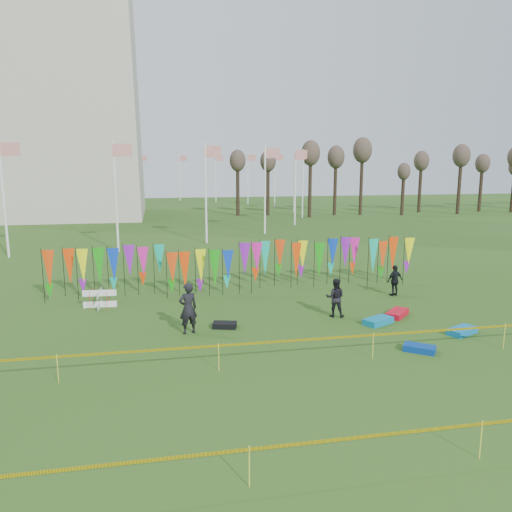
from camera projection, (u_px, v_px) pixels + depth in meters
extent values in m
plane|color=#254A14|center=(271.00, 345.00, 17.69)|extent=(160.00, 160.00, 0.00)
cylinder|color=white|center=(294.00, 182.00, 65.92)|extent=(0.16, 0.16, 8.00)
plane|color=red|center=(299.00, 156.00, 65.43)|extent=(1.40, 0.00, 1.40)
cylinder|color=white|center=(275.00, 180.00, 72.74)|extent=(0.16, 0.16, 8.00)
plane|color=red|center=(279.00, 157.00, 72.25)|extent=(1.40, 0.00, 1.40)
cylinder|color=white|center=(248.00, 179.00, 78.73)|extent=(0.16, 0.16, 8.00)
plane|color=red|center=(252.00, 158.00, 78.24)|extent=(1.40, 0.00, 1.40)
cylinder|color=white|center=(216.00, 178.00, 83.48)|extent=(0.16, 0.16, 8.00)
plane|color=red|center=(219.00, 158.00, 83.00)|extent=(1.40, 0.00, 1.40)
cylinder|color=white|center=(180.00, 178.00, 86.68)|extent=(0.16, 0.16, 8.00)
plane|color=red|center=(183.00, 158.00, 86.20)|extent=(1.40, 0.00, 1.40)
cylinder|color=white|center=(140.00, 177.00, 88.11)|extent=(0.16, 0.16, 8.00)
plane|color=red|center=(143.00, 158.00, 87.62)|extent=(1.40, 0.00, 1.40)
cylinder|color=white|center=(98.00, 177.00, 87.67)|extent=(0.16, 0.16, 8.00)
plane|color=red|center=(101.00, 158.00, 87.18)|extent=(1.40, 0.00, 1.40)
cylinder|color=white|center=(54.00, 178.00, 85.38)|extent=(0.16, 0.16, 8.00)
plane|color=red|center=(56.00, 158.00, 84.89)|extent=(1.40, 0.00, 1.40)
cylinder|color=white|center=(7.00, 178.00, 81.41)|extent=(0.16, 0.16, 8.00)
plane|color=red|center=(9.00, 158.00, 80.92)|extent=(1.40, 0.00, 1.40)
cylinder|color=white|center=(4.00, 199.00, 33.62)|extent=(0.16, 0.16, 8.00)
plane|color=red|center=(9.00, 149.00, 33.13)|extent=(1.40, 0.00, 1.40)
cylinder|color=white|center=(116.00, 197.00, 35.91)|extent=(0.16, 0.16, 8.00)
plane|color=red|center=(122.00, 150.00, 35.42)|extent=(1.40, 0.00, 1.40)
cylinder|color=white|center=(206.00, 194.00, 39.88)|extent=(0.16, 0.16, 8.00)
plane|color=red|center=(213.00, 152.00, 39.39)|extent=(1.40, 0.00, 1.40)
cylinder|color=white|center=(265.00, 190.00, 45.27)|extent=(0.16, 0.16, 8.00)
plane|color=red|center=(272.00, 153.00, 44.78)|extent=(1.40, 0.00, 1.40)
cylinder|color=white|center=(295.00, 187.00, 51.70)|extent=(0.16, 0.16, 8.00)
plane|color=red|center=(301.00, 154.00, 51.22)|extent=(1.40, 0.00, 1.40)
cylinder|color=white|center=(303.00, 184.00, 58.75)|extent=(0.16, 0.16, 8.00)
plane|color=red|center=(308.00, 156.00, 58.26)|extent=(1.40, 0.00, 1.40)
cylinder|color=black|center=(46.00, 276.00, 23.23)|extent=(0.03, 0.03, 2.38)
cone|color=#EF400D|center=(52.00, 269.00, 23.22)|extent=(0.64, 0.64, 1.60)
cylinder|color=black|center=(62.00, 275.00, 23.36)|extent=(0.03, 0.03, 2.38)
cone|color=#F73D07|center=(68.00, 269.00, 23.35)|extent=(0.64, 0.64, 1.60)
cylinder|color=black|center=(78.00, 275.00, 23.49)|extent=(0.03, 0.03, 2.38)
cone|color=#FAFF0D|center=(83.00, 268.00, 23.49)|extent=(0.64, 0.64, 1.60)
cylinder|color=black|center=(93.00, 274.00, 23.62)|extent=(0.03, 0.03, 2.38)
cone|color=#159C11|center=(99.00, 268.00, 23.62)|extent=(0.64, 0.64, 1.60)
cylinder|color=black|center=(108.00, 274.00, 23.75)|extent=(0.03, 0.03, 2.38)
cone|color=#0B37C5|center=(114.00, 267.00, 23.75)|extent=(0.64, 0.64, 1.60)
cylinder|color=black|center=(123.00, 273.00, 23.88)|extent=(0.03, 0.03, 2.38)
cone|color=purple|center=(129.00, 266.00, 23.88)|extent=(0.64, 0.64, 1.60)
cylinder|color=black|center=(138.00, 272.00, 24.01)|extent=(0.03, 0.03, 2.38)
cone|color=#E3199A|center=(143.00, 266.00, 24.01)|extent=(0.64, 0.64, 1.60)
cylinder|color=black|center=(152.00, 272.00, 24.14)|extent=(0.03, 0.03, 2.38)
cone|color=#0CB691|center=(158.00, 265.00, 24.14)|extent=(0.64, 0.64, 1.60)
cylinder|color=black|center=(167.00, 271.00, 24.27)|extent=(0.03, 0.03, 2.38)
cone|color=#EF400D|center=(173.00, 265.00, 24.27)|extent=(0.64, 0.64, 1.60)
cylinder|color=black|center=(181.00, 271.00, 24.40)|extent=(0.03, 0.03, 2.38)
cone|color=#F73D07|center=(187.00, 264.00, 24.40)|extent=(0.64, 0.64, 1.60)
cylinder|color=black|center=(195.00, 270.00, 24.53)|extent=(0.03, 0.03, 2.38)
cone|color=#FAFF0D|center=(201.00, 264.00, 24.53)|extent=(0.64, 0.64, 1.60)
cylinder|color=black|center=(209.00, 270.00, 24.66)|extent=(0.03, 0.03, 2.38)
cone|color=#159C11|center=(215.00, 263.00, 24.66)|extent=(0.64, 0.64, 1.60)
cylinder|color=black|center=(223.00, 269.00, 24.79)|extent=(0.03, 0.03, 2.38)
cone|color=#0B37C5|center=(229.00, 263.00, 24.79)|extent=(0.64, 0.64, 1.60)
cylinder|color=black|center=(237.00, 268.00, 24.92)|extent=(0.03, 0.03, 2.38)
cone|color=purple|center=(243.00, 262.00, 24.92)|extent=(0.64, 0.64, 1.60)
cylinder|color=black|center=(251.00, 268.00, 25.05)|extent=(0.03, 0.03, 2.38)
cone|color=#E3199A|center=(256.00, 262.00, 25.05)|extent=(0.64, 0.64, 1.60)
cylinder|color=black|center=(264.00, 267.00, 25.19)|extent=(0.03, 0.03, 2.38)
cone|color=#0CB691|center=(270.00, 261.00, 25.18)|extent=(0.64, 0.64, 1.60)
cylinder|color=black|center=(277.00, 267.00, 25.32)|extent=(0.03, 0.03, 2.38)
cone|color=#EF400D|center=(283.00, 261.00, 25.31)|extent=(0.64, 0.64, 1.60)
cylinder|color=black|center=(291.00, 266.00, 25.45)|extent=(0.03, 0.03, 2.38)
cone|color=#F73D07|center=(296.00, 260.00, 25.44)|extent=(0.64, 0.64, 1.60)
cylinder|color=black|center=(304.00, 266.00, 25.58)|extent=(0.03, 0.03, 2.38)
cone|color=#FAFF0D|center=(309.00, 260.00, 25.57)|extent=(0.64, 0.64, 1.60)
cylinder|color=black|center=(317.00, 265.00, 25.71)|extent=(0.03, 0.03, 2.38)
cone|color=#159C11|center=(322.00, 259.00, 25.70)|extent=(0.64, 0.64, 1.60)
cylinder|color=black|center=(329.00, 265.00, 25.84)|extent=(0.03, 0.03, 2.38)
cone|color=#0B37C5|center=(335.00, 259.00, 25.83)|extent=(0.64, 0.64, 1.60)
cylinder|color=black|center=(342.00, 264.00, 25.97)|extent=(0.03, 0.03, 2.38)
cone|color=purple|center=(347.00, 258.00, 25.96)|extent=(0.64, 0.64, 1.60)
cylinder|color=black|center=(355.00, 264.00, 26.10)|extent=(0.03, 0.03, 2.38)
cone|color=#E3199A|center=(360.00, 258.00, 26.09)|extent=(0.64, 0.64, 1.60)
cylinder|color=black|center=(367.00, 263.00, 26.23)|extent=(0.03, 0.03, 2.38)
cone|color=#0CB691|center=(372.00, 257.00, 26.23)|extent=(0.64, 0.64, 1.60)
cylinder|color=black|center=(379.00, 263.00, 26.36)|extent=(0.03, 0.03, 2.38)
cone|color=#EF400D|center=(384.00, 257.00, 26.36)|extent=(0.64, 0.64, 1.60)
cylinder|color=black|center=(391.00, 262.00, 26.49)|extent=(0.03, 0.03, 2.38)
cone|color=#F73D07|center=(397.00, 256.00, 26.49)|extent=(0.64, 0.64, 1.60)
cylinder|color=black|center=(403.00, 262.00, 26.62)|extent=(0.03, 0.03, 2.38)
cone|color=#FAFF0D|center=(409.00, 256.00, 26.62)|extent=(0.64, 0.64, 1.60)
cube|color=yellow|center=(284.00, 341.00, 15.76)|extent=(26.00, 0.01, 0.08)
cylinder|color=yellow|center=(51.00, 369.00, 14.51)|extent=(0.02, 0.02, 0.90)
cylinder|color=yellow|center=(221.00, 357.00, 15.45)|extent=(0.02, 0.02, 0.90)
cylinder|color=yellow|center=(372.00, 346.00, 16.40)|extent=(0.02, 0.02, 0.90)
cylinder|color=yellow|center=(507.00, 336.00, 17.34)|extent=(0.02, 0.02, 0.90)
cube|color=yellow|center=(353.00, 438.00, 10.19)|extent=(26.00, 0.01, 0.08)
cylinder|color=yellow|center=(257.00, 466.00, 9.88)|extent=(0.02, 0.02, 0.90)
cylinder|color=yellow|center=(483.00, 439.00, 10.83)|extent=(0.02, 0.02, 0.90)
cylinder|color=#332519|center=(239.00, 190.00, 60.70)|extent=(0.44, 0.44, 6.40)
ellipsoid|color=#4F3E34|center=(239.00, 162.00, 60.09)|extent=(1.92, 1.92, 2.56)
cylinder|color=#332519|center=(271.00, 190.00, 61.45)|extent=(0.44, 0.44, 6.40)
ellipsoid|color=#4F3E34|center=(272.00, 162.00, 60.84)|extent=(1.92, 1.92, 2.56)
cylinder|color=#332519|center=(303.00, 189.00, 62.21)|extent=(0.44, 0.44, 6.40)
ellipsoid|color=#4F3E34|center=(303.00, 162.00, 61.60)|extent=(1.92, 1.92, 2.56)
cylinder|color=#332519|center=(333.00, 189.00, 62.96)|extent=(0.44, 0.44, 6.40)
ellipsoid|color=#4F3E34|center=(334.00, 162.00, 62.35)|extent=(1.92, 1.92, 2.56)
cylinder|color=#332519|center=(363.00, 189.00, 63.71)|extent=(0.44, 0.44, 6.40)
ellipsoid|color=#4F3E34|center=(364.00, 162.00, 63.10)|extent=(1.92, 1.92, 2.56)
cylinder|color=#332519|center=(392.00, 189.00, 64.47)|extent=(0.44, 0.44, 6.40)
ellipsoid|color=#4F3E34|center=(393.00, 162.00, 63.86)|extent=(1.92, 1.92, 2.56)
cylinder|color=#332519|center=(420.00, 188.00, 65.22)|extent=(0.44, 0.44, 6.40)
ellipsoid|color=#4F3E34|center=(422.00, 162.00, 64.61)|extent=(1.92, 1.92, 2.56)
cylinder|color=#332519|center=(448.00, 188.00, 65.98)|extent=(0.44, 0.44, 6.40)
ellipsoid|color=#4F3E34|center=(450.00, 162.00, 65.36)|extent=(1.92, 1.92, 2.56)
cylinder|color=#332519|center=(475.00, 188.00, 66.73)|extent=(0.44, 0.44, 6.40)
ellipsoid|color=#4F3E34|center=(477.00, 162.00, 66.12)|extent=(1.92, 1.92, 2.56)
cylinder|color=#332519|center=(502.00, 187.00, 67.48)|extent=(0.44, 0.44, 6.40)
ellipsoid|color=#4F3E34|center=(504.00, 162.00, 66.87)|extent=(1.92, 1.92, 2.56)
cylinder|color=red|center=(90.00, 301.00, 21.82)|extent=(0.02, 0.02, 0.83)
cylinder|color=red|center=(107.00, 300.00, 21.96)|extent=(0.02, 0.02, 0.83)
cylinder|color=red|center=(92.00, 297.00, 22.52)|extent=(0.02, 0.02, 0.83)
cylinder|color=red|center=(109.00, 296.00, 22.66)|extent=(0.02, 0.02, 0.83)
imported|color=black|center=(188.00, 308.00, 18.79)|extent=(0.84, 0.71, 1.96)
imported|color=black|center=(335.00, 298.00, 20.90)|extent=(0.92, 0.74, 1.64)
imported|color=black|center=(395.00, 280.00, 24.23)|extent=(0.99, 0.73, 1.52)
cube|color=#0B7DAF|center=(378.00, 321.00, 20.04)|extent=(1.38, 1.11, 0.25)
cube|color=#093895|center=(419.00, 348.00, 17.10)|extent=(1.16, 1.06, 0.22)
cube|color=red|center=(397.00, 313.00, 21.06)|extent=(1.35, 1.35, 0.24)
cube|color=black|center=(225.00, 325.00, 19.59)|extent=(1.03, 0.76, 0.21)
cube|color=#0D76BE|center=(462.00, 331.00, 18.87)|extent=(1.36, 1.06, 0.23)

